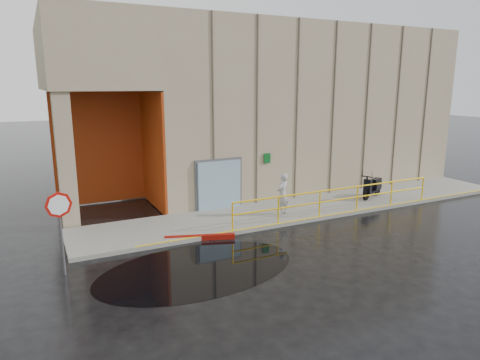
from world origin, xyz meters
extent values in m
plane|color=black|center=(0.00, 0.00, 0.00)|extent=(120.00, 120.00, 0.00)
cube|color=gray|center=(4.00, 4.50, 0.07)|extent=(20.00, 3.00, 0.15)
cube|color=tan|center=(6.00, 11.00, 4.00)|extent=(16.00, 10.00, 8.00)
cube|color=tan|center=(-4.00, 11.00, 6.50)|extent=(4.00, 10.00, 3.00)
cube|color=tan|center=(-5.60, 6.40, 2.50)|extent=(0.60, 0.60, 5.00)
cube|color=#AA370F|center=(-4.00, 9.50, 2.50)|extent=(3.80, 0.15, 4.90)
cube|color=#AA370F|center=(-2.05, 7.75, 2.50)|extent=(0.10, 3.50, 4.90)
cube|color=#99BAD1|center=(0.20, 5.88, 1.15)|extent=(1.90, 0.10, 2.00)
cube|color=slate|center=(0.20, 5.96, 1.15)|extent=(2.10, 0.06, 2.20)
cube|color=#0B501C|center=(2.50, 5.94, 2.10)|extent=(0.32, 0.04, 0.42)
cylinder|color=yellow|center=(4.25, 3.15, 1.15)|extent=(9.50, 0.06, 0.06)
cylinder|color=yellow|center=(4.25, 3.15, 0.70)|extent=(9.50, 0.06, 0.06)
imported|color=#A6A6AA|center=(2.12, 4.01, 0.98)|extent=(0.72, 0.63, 1.66)
cylinder|color=black|center=(6.61, 4.14, 0.40)|extent=(0.49, 0.29, 0.49)
cylinder|color=black|center=(7.75, 4.63, 0.40)|extent=(0.49, 0.29, 0.49)
cylinder|color=slate|center=(-6.16, 2.21, 1.05)|extent=(0.07, 0.07, 2.10)
cylinder|color=#AC0E08|center=(-6.16, 2.18, 2.05)|extent=(0.72, 0.20, 0.73)
cylinder|color=white|center=(-6.16, 2.16, 2.05)|extent=(0.56, 0.13, 0.57)
cube|color=maroon|center=(-1.77, 3.10, 0.09)|extent=(2.34, 0.92, 0.18)
cube|color=black|center=(-2.67, 0.91, 0.00)|extent=(6.30, 4.18, 0.01)
camera|label=1|loc=(-6.70, -9.97, 5.23)|focal=32.00mm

